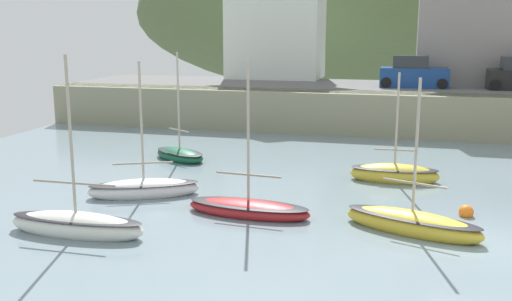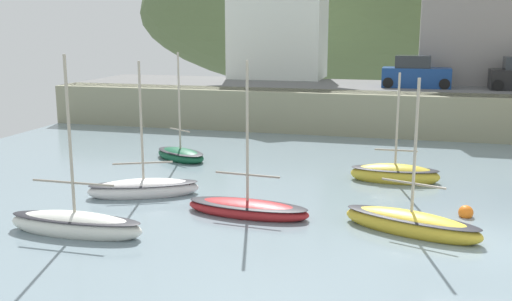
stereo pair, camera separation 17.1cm
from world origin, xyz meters
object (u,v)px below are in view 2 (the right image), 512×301
waterfront_building_left (278,5)px  rowboat_small_beached (181,154)px  fishing_boat_green (144,188)px  sailboat_nearest_shore (75,224)px  sailboat_tall_mast (248,208)px  sailboat_blue_trim (395,174)px  mooring_buoy (466,212)px  parked_car_near_slipway (415,74)px  dinghy_open_wooden (411,224)px

waterfront_building_left → rowboat_small_beached: size_ratio=2.00×
waterfront_building_left → fishing_boat_green: waterfront_building_left is taller
sailboat_nearest_shore → rowboat_small_beached: bearing=94.5°
waterfront_building_left → sailboat_tall_mast: waterfront_building_left is taller
sailboat_blue_trim → mooring_buoy: sailboat_blue_trim is taller
rowboat_small_beached → sailboat_tall_mast: sailboat_tall_mast is taller
sailboat_nearest_shore → mooring_buoy: 12.39m
parked_car_near_slipway → rowboat_small_beached: bearing=-129.5°
dinghy_open_wooden → waterfront_building_left: bearing=131.5°
fishing_boat_green → sailboat_tall_mast: sailboat_tall_mast is taller
sailboat_blue_trim → sailboat_nearest_shore: 12.56m
waterfront_building_left → rowboat_small_beached: (-0.73, -17.17, -7.37)m
dinghy_open_wooden → parked_car_near_slipway: dinghy_open_wooden is taller
sailboat_blue_trim → rowboat_small_beached: bearing=170.3°
dinghy_open_wooden → parked_car_near_slipway: bearing=110.1°
waterfront_building_left → sailboat_blue_trim: (9.09, -18.65, -7.31)m
sailboat_tall_mast → mooring_buoy: bearing=17.8°
dinghy_open_wooden → fishing_boat_green: bearing=-169.2°
parked_car_near_slipway → sailboat_nearest_shore: bearing=-112.9°
waterfront_building_left → rowboat_small_beached: 18.70m
waterfront_building_left → sailboat_blue_trim: waterfront_building_left is taller
sailboat_blue_trim → parked_car_near_slipway: 14.46m
waterfront_building_left → fishing_boat_green: 24.26m
dinghy_open_wooden → mooring_buoy: bearing=69.2°
waterfront_building_left → parked_car_near_slipway: bearing=-24.9°
rowboat_small_beached → sailboat_blue_trim: size_ratio=1.12×
rowboat_small_beached → fishing_boat_green: (0.98, -5.95, 0.03)m
mooring_buoy → parked_car_near_slipway: bearing=95.6°
sailboat_blue_trim → sailboat_tall_mast: sailboat_tall_mast is taller
rowboat_small_beached → sailboat_nearest_shore: size_ratio=0.92×
sailboat_tall_mast → mooring_buoy: size_ratio=10.88×
sailboat_nearest_shore → mooring_buoy: sailboat_nearest_shore is taller
sailboat_nearest_shore → sailboat_blue_trim: bearing=44.1°
fishing_boat_green → mooring_buoy: 11.26m
sailboat_blue_trim → parked_car_near_slipway: size_ratio=1.11×
waterfront_building_left → sailboat_nearest_shore: bearing=-89.9°
rowboat_small_beached → sailboat_tall_mast: 8.85m
rowboat_small_beached → fishing_boat_green: 6.03m
rowboat_small_beached → fishing_boat_green: bearing=-49.9°
rowboat_small_beached → parked_car_near_slipway: 16.69m
waterfront_building_left → mooring_buoy: bearing=-63.1°
sailboat_nearest_shore → dinghy_open_wooden: bearing=15.8°
sailboat_tall_mast → dinghy_open_wooden: (5.23, -0.37, 0.05)m
fishing_boat_green → dinghy_open_wooden: 9.64m
fishing_boat_green → mooring_buoy: bearing=-22.6°
sailboat_blue_trim → sailboat_nearest_shore: bearing=-137.1°
sailboat_blue_trim → sailboat_nearest_shore: (-9.04, -8.73, -0.00)m
fishing_boat_green → dinghy_open_wooden: (9.52, -1.53, 0.01)m
waterfront_building_left → sailboat_tall_mast: bearing=-79.4°
sailboat_tall_mast → mooring_buoy: sailboat_tall_mast is taller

